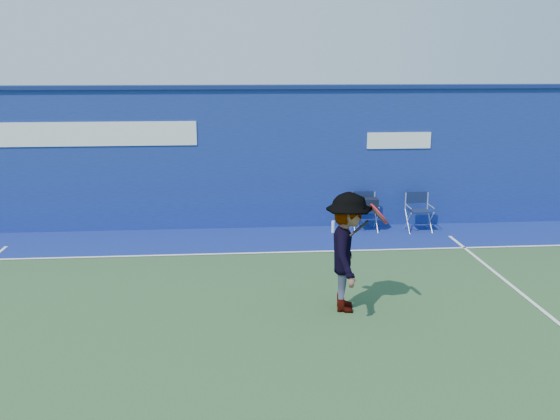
{
  "coord_description": "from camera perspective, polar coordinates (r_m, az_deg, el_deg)",
  "views": [
    {
      "loc": [
        0.01,
        -7.56,
        3.56
      ],
      "look_at": [
        0.82,
        2.6,
        1.0
      ],
      "focal_mm": 38.0,
      "sensor_mm": 36.0,
      "label": 1
    }
  ],
  "objects": [
    {
      "name": "stadium_wall",
      "position": [
        12.92,
        -4.58,
        5.11
      ],
      "size": [
        24.0,
        0.5,
        3.08
      ],
      "color": "navy",
      "rests_on": "ground"
    },
    {
      "name": "directors_chair_left",
      "position": [
        12.87,
        8.18,
        -0.5
      ],
      "size": [
        0.5,
        0.45,
        0.83
      ],
      "color": "silver",
      "rests_on": "ground"
    },
    {
      "name": "ground",
      "position": [
        8.35,
        -4.28,
        -11.16
      ],
      "size": [
        80.0,
        80.0,
        0.0
      ],
      "primitive_type": "plane",
      "color": "#2E502B",
      "rests_on": "ground"
    },
    {
      "name": "court_lines",
      "position": [
        8.9,
        -4.31,
        -9.44
      ],
      "size": [
        24.0,
        12.0,
        0.01
      ],
      "color": "white",
      "rests_on": "out_of_bounds_strip"
    },
    {
      "name": "out_of_bounds_strip",
      "position": [
        12.19,
        -4.42,
        -2.9
      ],
      "size": [
        24.0,
        1.8,
        0.01
      ],
      "primitive_type": "cube",
      "color": "navy",
      "rests_on": "ground"
    },
    {
      "name": "directors_chair_right",
      "position": [
        13.1,
        13.19,
        -0.88
      ],
      "size": [
        0.49,
        0.44,
        0.82
      ],
      "color": "silver",
      "rests_on": "ground"
    },
    {
      "name": "tennis_player",
      "position": [
        8.64,
        6.55,
        -4.05
      ],
      "size": [
        0.95,
        1.22,
        1.76
      ],
      "color": "#EA4738",
      "rests_on": "ground"
    },
    {
      "name": "water_bottle",
      "position": [
        12.7,
        5.13,
        -1.62
      ],
      "size": [
        0.07,
        0.07,
        0.26
      ],
      "primitive_type": "cylinder",
      "color": "white",
      "rests_on": "ground"
    }
  ]
}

